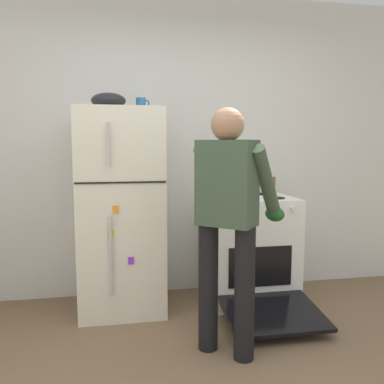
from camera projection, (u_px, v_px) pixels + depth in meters
name	position (u px, v px, depth m)	size (l,w,h in m)	color
kitchen_wall_back	(177.00, 147.00, 3.79)	(6.00, 0.10, 2.70)	silver
refrigerator	(121.00, 211.00, 3.38)	(0.68, 0.72, 1.66)	silver
stove_range	(248.00, 250.00, 3.61)	(0.76, 1.23, 0.92)	white
person_cook	(229.00, 211.00, 2.62)	(0.64, 0.67, 1.60)	black
red_pot	(233.00, 190.00, 3.48)	(0.33, 0.23, 0.13)	#236638
coffee_mug	(141.00, 104.00, 3.36)	(0.11, 0.08, 0.10)	#2D6093
pepper_mill	(273.00, 185.00, 3.81)	(0.05, 0.05, 0.15)	brown
mixing_bowl	(108.00, 101.00, 3.26)	(0.27, 0.27, 0.12)	black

